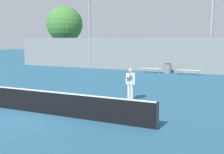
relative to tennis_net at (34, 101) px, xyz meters
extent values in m
plane|color=#285B7A|center=(0.00, 0.00, -0.51)|extent=(100.00, 100.00, 0.00)
cylinder|color=black|center=(5.36, 0.00, -0.01)|extent=(0.09, 0.09, 1.00)
cube|color=black|center=(0.00, 0.00, -0.03)|extent=(10.63, 0.03, 0.95)
cube|color=white|center=(0.00, 0.00, 0.47)|extent=(10.63, 0.04, 0.05)
cylinder|color=silver|center=(2.99, 3.61, -0.08)|extent=(0.14, 0.14, 0.86)
cylinder|color=silver|center=(3.17, 3.58, -0.08)|extent=(0.14, 0.14, 0.86)
cube|color=white|center=(3.08, 3.60, 0.64)|extent=(0.35, 0.25, 0.59)
cylinder|color=white|center=(2.87, 3.63, 0.65)|extent=(0.10, 0.10, 0.57)
cylinder|color=white|center=(3.29, 3.56, 0.65)|extent=(0.10, 0.10, 0.57)
sphere|color=#DBAD89|center=(3.08, 3.60, 1.07)|extent=(0.21, 0.21, 0.21)
cylinder|color=black|center=(3.03, 3.32, 0.61)|extent=(0.03, 0.03, 0.22)
torus|color=black|center=(3.03, 3.32, 0.86)|extent=(0.31, 0.08, 0.31)
cylinder|color=silver|center=(3.03, 3.32, 0.86)|extent=(0.26, 0.05, 0.27)
cube|color=silver|center=(4.49, 14.79, -0.10)|extent=(2.06, 0.40, 0.04)
cylinder|color=gray|center=(3.67, 14.79, -0.32)|extent=(0.06, 0.06, 0.39)
cylinder|color=gray|center=(5.32, 14.79, -0.32)|extent=(0.06, 0.06, 0.39)
cube|color=silver|center=(1.19, 14.79, -0.10)|extent=(1.85, 0.40, 0.04)
cylinder|color=gray|center=(0.45, 14.79, -0.32)|extent=(0.06, 0.06, 0.39)
cylinder|color=gray|center=(1.93, 14.79, -0.32)|extent=(0.06, 0.06, 0.39)
cylinder|color=#939399|center=(-5.90, 15.93, 3.97)|extent=(0.21, 0.21, 8.96)
cylinder|color=#939399|center=(6.07, 16.45, 3.96)|extent=(0.29, 0.29, 8.94)
cylinder|color=gray|center=(2.62, 14.98, -0.08)|extent=(0.58, 0.58, 0.87)
cylinder|color=#333338|center=(2.62, 14.98, 0.38)|extent=(0.61, 0.61, 0.04)
cube|color=gray|center=(0.00, 15.94, 1.09)|extent=(29.62, 0.06, 3.21)
cylinder|color=brown|center=(-13.21, 22.28, 1.04)|extent=(0.49, 0.49, 3.11)
sphere|color=#428438|center=(-13.21, 22.28, 4.57)|extent=(4.92, 4.92, 4.92)
camera|label=1|loc=(7.43, -8.67, 2.66)|focal=42.00mm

